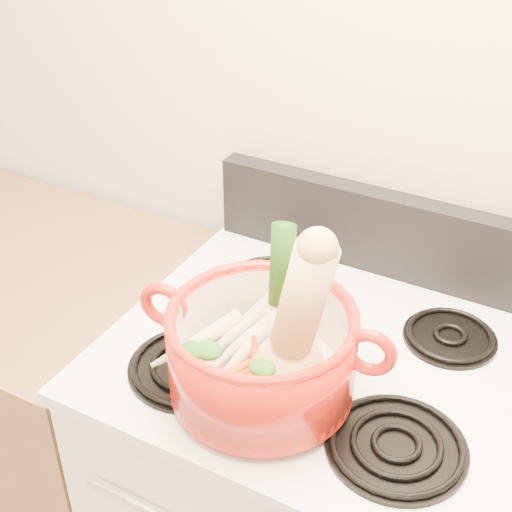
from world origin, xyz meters
The scene contains 22 objects.
wall_back centered at (0.00, 1.75, 1.30)m, with size 3.50×0.02×2.60m, color silver.
cooktop centered at (0.00, 1.40, 0.93)m, with size 0.78×0.67×0.03m, color silver.
control_backsplash centered at (0.00, 1.70, 1.04)m, with size 0.76×0.05×0.18m, color black.
burner_front_left centered at (-0.19, 1.24, 0.96)m, with size 0.22×0.22×0.02m, color black.
burner_front_right centered at (0.19, 1.24, 0.96)m, with size 0.22×0.22×0.02m, color black.
burner_back_left centered at (-0.19, 1.54, 0.96)m, with size 0.17×0.17×0.02m, color black.
burner_back_right centered at (0.19, 1.54, 0.96)m, with size 0.17×0.17×0.02m, color black.
dutch_oven centered at (-0.05, 1.25, 1.04)m, with size 0.31×0.31×0.15m, color #B51A0F.
pot_handle_left centered at (-0.22, 1.22, 1.10)m, with size 0.09×0.09×0.02m, color #B51A0F.
pot_handle_right centered at (0.12, 1.27, 1.10)m, with size 0.09×0.09×0.02m, color #B51A0F.
squash centered at (0.00, 1.24, 1.14)m, with size 0.12×0.12×0.28m, color #E4B875, non-canonical shape.
leek centered at (-0.05, 1.30, 1.13)m, with size 0.04×0.04×0.26m, color silver.
ginger centered at (-0.05, 1.33, 1.02)m, with size 0.08×0.06×0.05m, color tan.
parsnip_0 centered at (-0.09, 1.28, 1.03)m, with size 0.05×0.05×0.24m, color beige.
parsnip_1 centered at (-0.14, 1.28, 1.03)m, with size 0.04×0.04×0.21m, color beige.
parsnip_2 centered at (-0.10, 1.28, 1.03)m, with size 0.04×0.04×0.18m, color beige.
parsnip_3 centered at (-0.16, 1.23, 1.04)m, with size 0.04×0.04×0.17m, color beige.
parsnip_4 centered at (-0.11, 1.29, 1.04)m, with size 0.04×0.04×0.20m, color beige.
carrot_0 centered at (-0.05, 1.21, 1.02)m, with size 0.04×0.04×0.18m, color red.
carrot_1 centered at (-0.07, 1.17, 1.02)m, with size 0.03×0.03×0.14m, color #C33A09.
carrot_2 centered at (-0.04, 1.21, 1.03)m, with size 0.03×0.03×0.17m, color red.
carrot_3 centered at (-0.08, 1.18, 1.03)m, with size 0.03×0.03×0.13m, color #C55509.
Camera 1 is at (0.36, 0.47, 1.81)m, focal length 50.00 mm.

